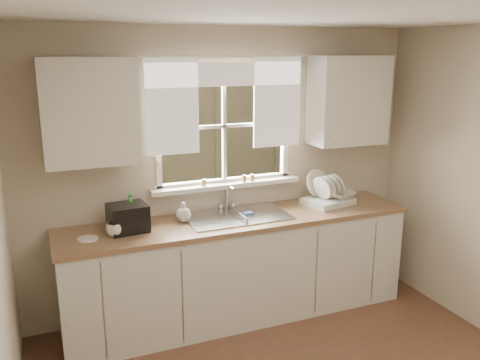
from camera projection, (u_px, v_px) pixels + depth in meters
name	position (u px, v px, depth m)	size (l,w,h in m)	color
room_walls	(363.00, 257.00, 2.68)	(3.62, 4.02, 2.50)	beige
ceiling	(371.00, 7.00, 2.43)	(3.60, 4.00, 0.02)	silver
window	(225.00, 145.00, 4.47)	(1.38, 0.16, 1.06)	white
curtains	(227.00, 94.00, 4.31)	(1.50, 0.03, 0.81)	white
base_cabinets	(239.00, 269.00, 4.45)	(3.00, 0.62, 0.87)	silver
countertop	(239.00, 220.00, 4.33)	(3.04, 0.65, 0.04)	olive
upper_cabinet_left	(89.00, 112.00, 3.80)	(0.70, 0.33, 0.80)	silver
upper_cabinet_right	(349.00, 100.00, 4.65)	(0.70, 0.33, 0.80)	silver
wall_outlet	(311.00, 180.00, 4.88)	(0.08, 0.01, 0.12)	beige
sill_jars	(234.00, 179.00, 4.52)	(0.50, 0.04, 0.06)	brown
sink	(237.00, 225.00, 4.38)	(0.88, 0.52, 0.40)	#B7B7BC
dish_rack	(327.00, 196.00, 4.70)	(0.49, 0.41, 0.30)	white
bowl	(341.00, 195.00, 4.70)	(0.24, 0.24, 0.06)	silver
soap_bottle_a	(130.00, 211.00, 4.07)	(0.11, 0.11, 0.28)	green
soap_bottle_b	(140.00, 213.00, 4.15)	(0.08, 0.09, 0.19)	blue
soap_bottle_c	(183.00, 212.00, 4.22)	(0.13, 0.13, 0.16)	beige
saucer	(88.00, 239.00, 3.83)	(0.15, 0.15, 0.01)	white
cup	(115.00, 229.00, 3.90)	(0.14, 0.14, 0.11)	white
black_appliance	(128.00, 218.00, 4.00)	(0.29, 0.25, 0.22)	black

